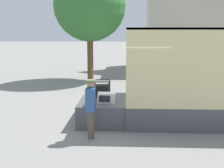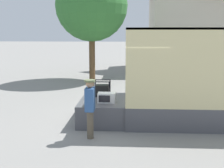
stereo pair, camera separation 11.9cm
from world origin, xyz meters
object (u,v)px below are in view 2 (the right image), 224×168
Objects in this scene: worker_person at (90,103)px; street_tree at (92,5)px; microwave at (107,98)px; portable_generator at (103,90)px.

worker_person is 0.25× the size of street_tree.
worker_person is 11.16m from street_tree.
microwave is 0.33× the size of worker_person.
microwave is 1.41m from worker_person.
street_tree is (-1.60, 9.18, 3.57)m from microwave.
worker_person is (-0.14, -2.31, 0.08)m from portable_generator.
street_tree is at bearing 96.78° from worker_person.
street_tree is (-1.25, 10.54, 3.43)m from worker_person.
microwave is at bearing -77.61° from portable_generator.
portable_generator is 9.06m from street_tree.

